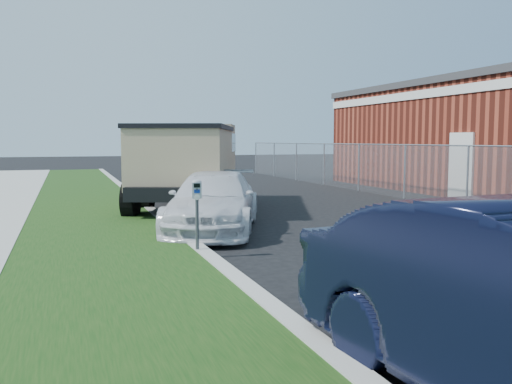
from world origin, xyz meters
name	(u,v)px	position (x,y,z in m)	size (l,w,h in m)	color
ground	(349,250)	(0.00, 0.00, 0.00)	(120.00, 120.00, 0.00)	black
streetside	(17,246)	(-5.57, 2.00, 0.07)	(6.12, 50.00, 0.15)	gray
chainlink_fence	(405,161)	(6.00, 7.00, 1.26)	(0.06, 30.06, 30.00)	slate
parking_meter	(197,200)	(-2.68, 0.29, 0.98)	(0.18, 0.14, 1.20)	#3F4247
white_wagon	(214,201)	(-1.70, 2.91, 0.63)	(1.77, 4.35, 1.26)	silver
dump_truck	(190,160)	(-1.28, 7.07, 1.38)	(4.37, 6.65, 2.45)	black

